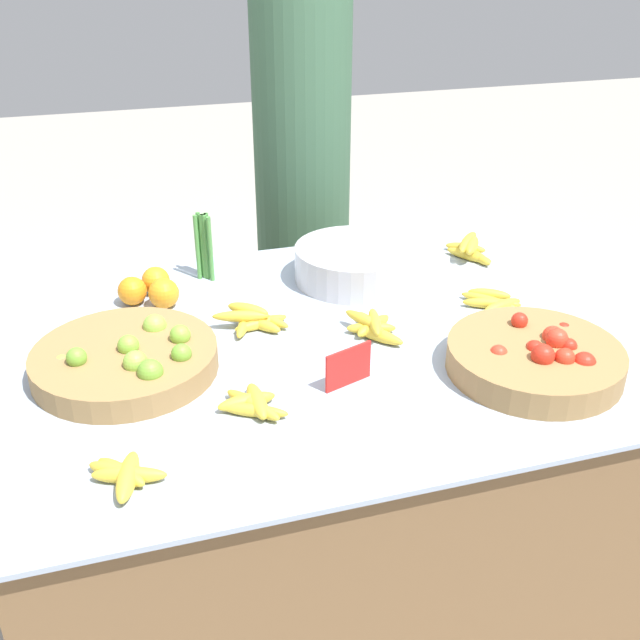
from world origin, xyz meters
name	(u,v)px	position (x,y,z in m)	size (l,w,h in m)	color
ground_plane	(320,553)	(0.00, 0.00, 0.00)	(12.00, 12.00, 0.00)	#A39E93
market_table	(320,454)	(0.00, 0.00, 0.36)	(1.49, 1.15, 0.71)	brown
lime_bowl	(127,359)	(-0.46, -0.02, 0.74)	(0.41, 0.41, 0.09)	olive
tomato_basket	(536,358)	(0.42, -0.28, 0.75)	(0.39, 0.39, 0.10)	olive
orange_pile	(147,289)	(-0.38, 0.32, 0.75)	(0.16, 0.17, 0.08)	orange
metal_bowl	(355,263)	(0.19, 0.30, 0.76)	(0.34, 0.34, 0.10)	#B7B7BF
price_sign	(349,366)	(0.00, -0.21, 0.76)	(0.11, 0.05, 0.09)	red
veg_bundle	(205,247)	(-0.21, 0.43, 0.81)	(0.04, 0.05, 0.19)	#428438
banana_bunch_front_right	(253,404)	(-0.22, -0.25, 0.73)	(0.14, 0.15, 0.04)	gold
banana_bunch_middle_right	(124,474)	(-0.49, -0.40, 0.73)	(0.15, 0.15, 0.04)	gold
banana_bunch_back_center	(372,326)	(0.13, -0.02, 0.73)	(0.13, 0.19, 0.05)	gold
banana_bunch_front_left	(493,301)	(0.48, 0.03, 0.73)	(0.16, 0.14, 0.03)	gold
banana_bunch_front_center	(253,318)	(-0.14, 0.11, 0.73)	(0.19, 0.17, 0.06)	gold
banana_bunch_middle_left	(470,249)	(0.57, 0.34, 0.74)	(0.13, 0.18, 0.06)	gold
vendor_person	(303,193)	(0.23, 0.98, 0.74)	(0.34, 0.34, 1.61)	#385B42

